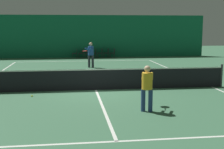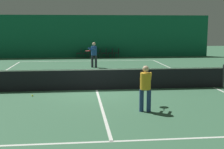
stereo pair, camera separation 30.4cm
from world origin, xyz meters
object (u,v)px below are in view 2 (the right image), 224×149
(player_near, at_px, (145,85))
(courtside_chair_6, at_px, (117,52))
(tennis_net, at_px, (96,79))
(tennis_ball, at_px, (32,96))
(courtside_chair_2, at_px, (92,52))
(courtside_chair_4, at_px, (105,52))
(courtside_chair_1, at_px, (86,53))
(courtside_chair_5, at_px, (111,52))
(player_far, at_px, (94,53))
(courtside_chair_3, at_px, (99,52))
(courtside_chair_0, at_px, (80,53))

(player_near, bearing_deg, courtside_chair_6, 11.65)
(tennis_net, relative_size, tennis_ball, 181.82)
(courtside_chair_2, relative_size, courtside_chair_4, 1.00)
(courtside_chair_1, relative_size, courtside_chair_6, 1.00)
(courtside_chair_2, relative_size, tennis_ball, 12.73)
(player_near, distance_m, courtside_chair_1, 18.35)
(tennis_ball, bearing_deg, courtside_chair_5, 72.62)
(player_far, xyz_separation_m, courtside_chair_3, (0.78, 6.82, -0.53))
(courtside_chair_2, height_order, courtside_chair_6, same)
(player_near, bearing_deg, courtside_chair_2, 18.79)
(courtside_chair_4, height_order, tennis_ball, courtside_chair_4)
(player_near, height_order, courtside_chair_2, player_near)
(courtside_chair_1, bearing_deg, courtside_chair_0, -90.00)
(courtside_chair_4, bearing_deg, courtside_chair_1, -90.00)
(player_far, distance_m, courtside_chair_1, 6.85)
(courtside_chair_3, distance_m, tennis_ball, 16.01)
(courtside_chair_1, height_order, courtside_chair_4, same)
(player_near, relative_size, courtside_chair_5, 1.85)
(courtside_chair_0, height_order, courtside_chair_1, same)
(courtside_chair_6, relative_size, tennis_ball, 12.73)
(player_near, xyz_separation_m, courtside_chair_2, (-0.95, 18.28, -0.42))
(courtside_chair_0, relative_size, courtside_chair_4, 1.00)
(tennis_net, relative_size, courtside_chair_1, 14.29)
(courtside_chair_1, relative_size, courtside_chair_3, 1.00)
(courtside_chair_0, bearing_deg, courtside_chair_2, 90.00)
(player_near, height_order, courtside_chair_0, player_near)
(courtside_chair_2, height_order, tennis_ball, courtside_chair_2)
(courtside_chair_2, distance_m, courtside_chair_3, 0.57)
(courtside_chair_0, distance_m, tennis_ball, 15.70)
(courtside_chair_5, xyz_separation_m, tennis_ball, (-4.87, -15.57, -0.45))
(player_far, xyz_separation_m, courtside_chair_5, (1.92, 6.82, -0.53))
(courtside_chair_0, relative_size, courtside_chair_1, 1.00)
(tennis_ball, bearing_deg, player_near, -33.43)
(courtside_chair_1, relative_size, courtside_chair_4, 1.00)
(courtside_chair_0, relative_size, tennis_ball, 12.73)
(courtside_chair_0, distance_m, courtside_chair_4, 2.28)
(tennis_net, bearing_deg, courtside_chair_2, 88.13)
(player_near, distance_m, courtside_chair_4, 18.28)
(tennis_net, distance_m, courtside_chair_4, 14.63)
(player_far, bearing_deg, courtside_chair_0, -145.67)
(courtside_chair_5, bearing_deg, courtside_chair_4, -90.00)
(courtside_chair_0, xyz_separation_m, tennis_ball, (-2.02, -15.57, -0.45))
(courtside_chair_1, relative_size, tennis_ball, 12.73)
(courtside_chair_5, bearing_deg, courtside_chair_6, 90.00)
(player_far, bearing_deg, courtside_chair_3, -159.97)
(courtside_chair_0, xyz_separation_m, courtside_chair_2, (1.14, 0.00, 0.00))
(courtside_chair_6, bearing_deg, courtside_chair_3, -90.00)
(player_near, distance_m, tennis_ball, 5.00)
(player_near, xyz_separation_m, courtside_chair_1, (-1.52, 18.28, -0.42))
(courtside_chair_2, relative_size, courtside_chair_3, 1.00)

